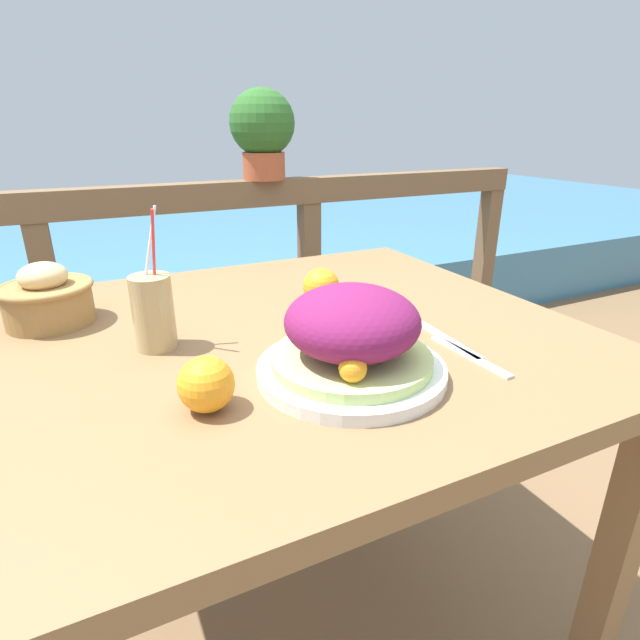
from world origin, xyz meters
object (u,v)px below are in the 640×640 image
object	(u,v)px
salad_plate	(352,339)
drink_glass	(153,312)
bread_basket	(47,298)
potted_plant	(262,129)

from	to	relation	value
salad_plate	drink_glass	bearing A→B (deg)	136.59
bread_basket	salad_plate	bearing A→B (deg)	-46.71
drink_glass	potted_plant	world-z (taller)	potted_plant
drink_glass	potted_plant	xyz separation A→B (m)	(0.53, 0.87, 0.28)
drink_glass	bread_basket	world-z (taller)	drink_glass
salad_plate	potted_plant	world-z (taller)	potted_plant
salad_plate	potted_plant	distance (m)	1.18
salad_plate	drink_glass	world-z (taller)	drink_glass
drink_glass	salad_plate	bearing A→B (deg)	-43.41
drink_glass	potted_plant	size ratio (longest dim) A/B	0.83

